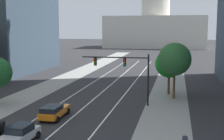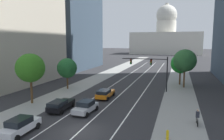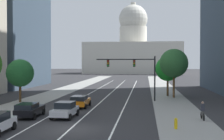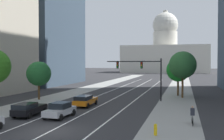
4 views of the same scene
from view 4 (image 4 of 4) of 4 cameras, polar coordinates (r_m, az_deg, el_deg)
name	(u,v)px [view 4 (image 4 of 4)]	position (r m, az deg, el deg)	size (l,w,h in m)	color
ground_plane	(136,87)	(61.11, 5.02, -3.65)	(400.00, 400.00, 0.00)	#2B2B2D
sidewalk_left	(88,88)	(58.72, -4.98, -3.86)	(5.05, 130.00, 0.01)	gray
sidewalk_right	(179,91)	(55.23, 13.85, -4.25)	(5.05, 130.00, 0.01)	gray
lane_stripe_left	(101,95)	(47.39, -2.28, -5.16)	(0.16, 90.00, 0.01)	white
lane_stripe_center	(121,95)	(46.49, 1.81, -5.29)	(0.16, 90.00, 0.01)	white
lane_stripe_right	(141,96)	(45.83, 6.05, -5.40)	(0.16, 90.00, 0.01)	white
office_tower_far_left	(38,4)	(75.62, -15.22, 13.17)	(17.64, 24.87, 41.57)	#334251
capitol_building	(165,54)	(153.95, 11.06, 3.40)	(45.72, 25.24, 34.31)	beige
car_orange	(85,100)	(34.96, -5.69, -6.35)	(2.01, 4.70, 1.43)	orange
car_silver	(60,110)	(28.41, -10.87, -8.19)	(2.13, 4.18, 1.53)	#B2B5BA
car_black	(29,109)	(29.89, -17.08, -7.77)	(2.14, 4.70, 1.42)	black
traffic_signal_mast	(143,70)	(39.97, 6.46, 0.02)	(8.14, 0.39, 6.17)	black
fire_hydrant	(155,129)	(21.54, 9.10, -12.20)	(0.26, 0.35, 0.91)	yellow
cyclist	(192,115)	(25.68, 16.51, -9.11)	(0.37, 1.70, 1.72)	black
street_tree_mid_left	(39,74)	(42.27, -15.09, -0.76)	(3.68, 3.68, 5.74)	#51381E
street_tree_mid_right	(178,70)	(46.78, 13.68, -0.02)	(3.88, 3.88, 6.26)	#51381E
street_tree_far_right	(183,65)	(44.25, 14.59, 1.02)	(4.30, 4.30, 7.35)	#51381E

